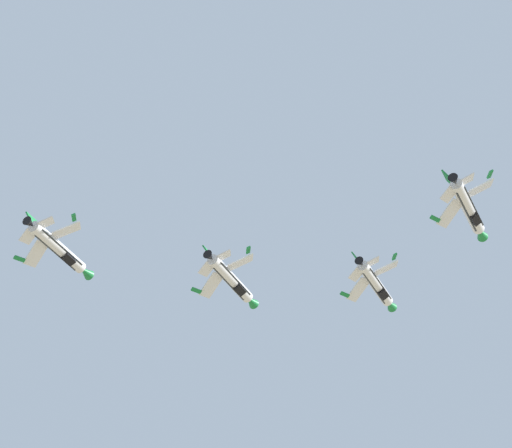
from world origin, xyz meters
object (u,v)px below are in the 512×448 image
object	(u,v)px
fighter_jet_left_wing	(231,280)
fighter_jet_left_outer	(59,249)
fighter_jet_right_wing	(468,208)
fighter_jet_lead	(376,285)

from	to	relation	value
fighter_jet_left_wing	fighter_jet_left_outer	xyz separation A→B (m)	(-24.53, -5.32, 0.52)
fighter_jet_right_wing	fighter_jet_left_outer	xyz separation A→B (m)	(-55.30, 11.94, -2.52)
fighter_jet_right_wing	fighter_jet_left_wing	bearing A→B (deg)	-179.52
fighter_jet_left_wing	fighter_jet_left_outer	distance (m)	25.10
fighter_jet_lead	fighter_jet_left_outer	distance (m)	48.49
fighter_jet_left_wing	fighter_jet_right_wing	size ratio (longest dim) A/B	1.00
fighter_jet_lead	fighter_jet_right_wing	xyz separation A→B (m)	(8.16, -22.82, -0.63)
fighter_jet_right_wing	fighter_jet_left_outer	size ratio (longest dim) A/B	1.00
fighter_jet_left_outer	fighter_jet_lead	bearing A→B (deg)	42.76
fighter_jet_lead	fighter_jet_left_wing	bearing A→B (deg)	-136.43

